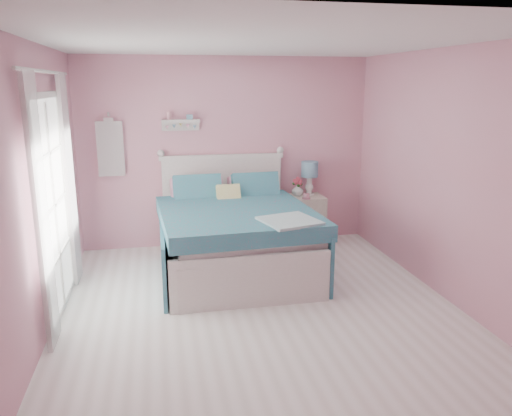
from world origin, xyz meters
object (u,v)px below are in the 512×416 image
object	(u,v)px
bed	(234,237)
vase	(298,190)
teacup	(306,196)
nightstand	(306,219)
table_lamp	(310,172)

from	to	relation	value
bed	vase	size ratio (longest dim) A/B	13.21
bed	teacup	bearing A→B (deg)	28.32
teacup	nightstand	bearing A→B (deg)	72.10
bed	teacup	size ratio (longest dim) A/B	23.65
bed	nightstand	bearing A→B (deg)	32.96
table_lamp	teacup	bearing A→B (deg)	-115.47
nightstand	vase	bearing A→B (deg)	159.85
vase	teacup	xyz separation A→B (m)	(0.06, -0.21, -0.05)
bed	nightstand	world-z (taller)	bed
teacup	bed	bearing A→B (deg)	-148.45
bed	nightstand	size ratio (longest dim) A/B	3.26
nightstand	teacup	distance (m)	0.42
bed	vase	world-z (taller)	bed
bed	table_lamp	world-z (taller)	bed
bed	table_lamp	bearing A→B (deg)	33.88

